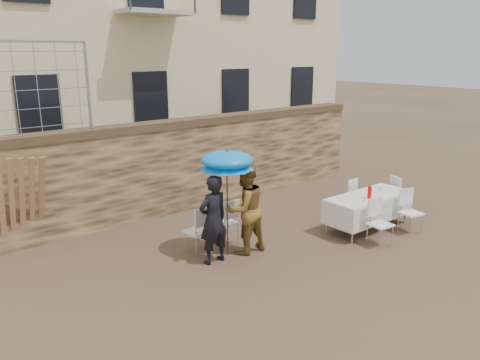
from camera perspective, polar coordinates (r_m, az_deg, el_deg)
ground at (r=7.88m, az=7.95°, el=-13.76°), size 80.00×80.00×0.00m
stone_wall at (r=11.25m, az=-10.54°, el=1.17°), size 13.00×0.50×2.20m
chain_link_fence at (r=9.91m, az=-26.79°, el=9.63°), size 3.20×0.06×1.80m
man_suit at (r=8.61m, az=-3.29°, el=-4.85°), size 0.63×0.43×1.69m
woman_dress at (r=9.02m, az=0.60°, el=-3.51°), size 0.88×0.68×1.79m
umbrella at (r=8.62m, az=-1.60°, el=2.06°), size 1.03×1.03×1.94m
couple_chair_left at (r=9.16m, az=-5.25°, el=-6.04°), size 0.54×0.54×0.96m
couple_chair_right at (r=9.54m, az=-1.73°, el=-5.10°), size 0.50×0.50×0.96m
banquet_table at (r=10.65m, az=15.44°, el=-2.01°), size 2.10×0.85×0.78m
soda_bottle at (r=10.37m, az=15.51°, el=-1.50°), size 0.09×0.09×0.26m
table_chair_front_left at (r=9.86m, az=16.76°, el=-5.07°), size 0.52×0.52×0.96m
table_chair_front_right at (r=10.74m, az=20.15°, el=-3.68°), size 0.56×0.56×0.96m
table_chair_back at (r=11.34m, az=12.71°, el=-2.10°), size 0.54×0.54×0.96m
table_chair_side at (r=11.90m, az=18.97°, el=-1.74°), size 0.60×0.60×0.96m
wood_planks at (r=9.89m, az=-25.35°, el=-2.69°), size 0.70×0.20×2.00m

